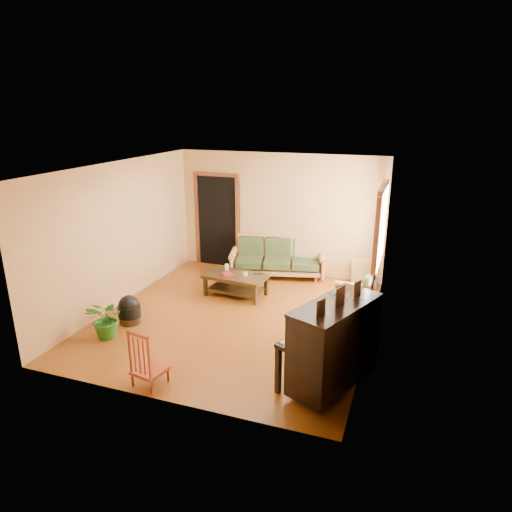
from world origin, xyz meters
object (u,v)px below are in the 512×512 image
at_px(piano, 334,346).
at_px(coffee_table, 236,285).
at_px(ceramic_crock, 372,282).
at_px(footstool, 130,313).
at_px(potted_plant, 107,319).
at_px(armchair, 349,299).
at_px(sofa, 278,257).
at_px(red_chair, 149,356).

bearing_deg(piano, coffee_table, 156.43).
bearing_deg(piano, ceramic_crock, 110.37).
bearing_deg(footstool, potted_plant, -91.43).
relative_size(coffee_table, armchair, 1.41).
height_order(footstool, ceramic_crock, footstool).
bearing_deg(sofa, piano, -77.24).
relative_size(sofa, potted_plant, 3.07).
distance_m(sofa, footstool, 3.44).
distance_m(sofa, ceramic_crock, 2.03).
xyz_separation_m(coffee_table, armchair, (2.23, -0.41, 0.20)).
bearing_deg(coffee_table, armchair, -10.36).
relative_size(sofa, coffee_table, 1.68).
bearing_deg(ceramic_crock, red_chair, -118.50).
bearing_deg(potted_plant, red_chair, -33.93).
distance_m(piano, ceramic_crock, 3.73).
xyz_separation_m(footstool, ceramic_crock, (3.71, 2.99, -0.05)).
bearing_deg(footstool, red_chair, -48.00).
bearing_deg(armchair, ceramic_crock, 82.24).
distance_m(footstool, ceramic_crock, 4.77).
bearing_deg(red_chair, potted_plant, 156.55).
relative_size(sofa, piano, 1.47).
xyz_separation_m(armchair, potted_plant, (-3.50, -1.86, -0.09)).
distance_m(armchair, potted_plant, 3.96).
relative_size(red_chair, potted_plant, 1.26).
bearing_deg(potted_plant, ceramic_crock, 43.60).
height_order(sofa, coffee_table, sofa).
bearing_deg(coffee_table, ceramic_crock, 27.60).
bearing_deg(ceramic_crock, sofa, -179.90).
relative_size(piano, ceramic_crock, 5.09).
height_order(coffee_table, ceramic_crock, coffee_table).
relative_size(armchair, piano, 0.62).
bearing_deg(piano, footstool, -168.80).
xyz_separation_m(sofa, piano, (1.88, -3.69, 0.17)).
relative_size(footstool, red_chair, 0.47).
relative_size(coffee_table, piano, 0.88).
xyz_separation_m(footstool, potted_plant, (-0.01, -0.56, 0.14)).
bearing_deg(footstool, armchair, 20.38).
relative_size(coffee_table, ceramic_crock, 4.47).
bearing_deg(piano, sofa, 139.40).
relative_size(footstool, potted_plant, 0.60).
distance_m(armchair, ceramic_crock, 1.73).
relative_size(coffee_table, potted_plant, 1.83).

